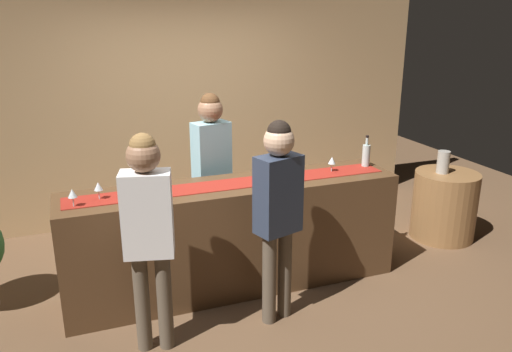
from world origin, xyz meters
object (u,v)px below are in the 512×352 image
object	(u,v)px
wine_bottle_green	(287,164)
wine_bottle_clear	(366,155)
wine_bottle_amber	(144,179)
wine_glass_mid_counter	(98,187)
customer_browsing	(148,223)
wine_glass_far_end	(72,194)
customer_sipping	(278,202)
vase_on_side_table	(443,162)
wine_glass_near_customer	(332,161)
bartender	(212,160)
round_side_table	(444,205)

from	to	relation	value
wine_bottle_green	wine_bottle_clear	distance (m)	0.83
wine_bottle_amber	wine_glass_mid_counter	bearing A→B (deg)	-173.31
wine_bottle_clear	customer_browsing	xyz separation A→B (m)	(-2.17, -0.71, -0.09)
wine_glass_far_end	customer_sipping	world-z (taller)	customer_sipping
wine_glass_far_end	vase_on_side_table	size ratio (longest dim) A/B	0.60
wine_bottle_green	vase_on_side_table	bearing A→B (deg)	5.64
wine_bottle_clear	wine_glass_mid_counter	bearing A→B (deg)	-178.78
wine_glass_near_customer	bartender	size ratio (longest dim) A/B	0.09
wine_bottle_amber	customer_sipping	xyz separation A→B (m)	(0.90, -0.66, -0.09)
wine_bottle_amber	wine_bottle_clear	bearing A→B (deg)	0.28
wine_glass_far_end	wine_bottle_green	bearing A→B (deg)	4.39
wine_glass_near_customer	customer_sipping	distance (m)	1.02
bartender	customer_sipping	size ratio (longest dim) A/B	1.02
wine_bottle_clear	round_side_table	world-z (taller)	wine_bottle_clear
customer_sipping	vase_on_side_table	xyz separation A→B (m)	(2.27, 0.85, -0.14)
wine_bottle_clear	vase_on_side_table	bearing A→B (deg)	9.19
wine_bottle_green	customer_sipping	bearing A→B (deg)	-118.70
wine_bottle_green	bartender	bearing A→B (deg)	135.51
vase_on_side_table	wine_glass_near_customer	bearing A→B (deg)	-171.64
wine_glass_far_end	bartender	size ratio (longest dim) A/B	0.09
wine_bottle_clear	customer_browsing	world-z (taller)	customer_browsing
wine_glass_near_customer	bartender	world-z (taller)	bartender
wine_glass_far_end	bartender	bearing A→B (deg)	27.95
customer_browsing	round_side_table	world-z (taller)	customer_browsing
wine_bottle_green	wine_glass_mid_counter	distance (m)	1.62
wine_glass_mid_counter	round_side_table	distance (m)	3.66
wine_glass_near_customer	wine_glass_far_end	xyz separation A→B (m)	(-2.25, -0.11, 0.00)
wine_bottle_amber	customer_sipping	bearing A→B (deg)	-36.29
wine_glass_far_end	vase_on_side_table	bearing A→B (deg)	5.03
customer_browsing	vase_on_side_table	xyz separation A→B (m)	(3.25, 0.88, -0.14)
bartender	vase_on_side_table	bearing A→B (deg)	158.90
wine_bottle_green	wine_bottle_clear	xyz separation A→B (m)	(0.83, 0.01, 0.00)
wine_bottle_amber	wine_bottle_clear	size ratio (longest dim) A/B	1.00
customer_sipping	wine_bottle_amber	bearing A→B (deg)	126.68
bartender	wine_bottle_amber	bearing A→B (deg)	23.40
wine_bottle_green	vase_on_side_table	distance (m)	1.93
wine_glass_near_customer	bartender	xyz separation A→B (m)	(-0.98, 0.56, -0.05)
wine_bottle_clear	wine_glass_near_customer	distance (m)	0.39
round_side_table	wine_glass_near_customer	bearing A→B (deg)	-172.92
wine_bottle_amber	wine_glass_far_end	bearing A→B (deg)	-165.49
wine_bottle_amber	wine_bottle_clear	xyz separation A→B (m)	(2.09, 0.01, 0.00)
wine_glass_mid_counter	wine_glass_far_end	bearing A→B (deg)	-152.52
wine_bottle_clear	customer_sipping	distance (m)	1.37
customer_browsing	bartender	bearing A→B (deg)	70.59
vase_on_side_table	wine_glass_mid_counter	bearing A→B (deg)	-176.32
wine_glass_near_customer	wine_bottle_amber	bearing A→B (deg)	178.96
customer_browsing	vase_on_side_table	bearing A→B (deg)	28.88
wine_bottle_clear	round_side_table	size ratio (longest dim) A/B	0.41
bartender	customer_sipping	world-z (taller)	bartender
wine_glass_mid_counter	customer_browsing	xyz separation A→B (m)	(0.27, -0.65, -0.08)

